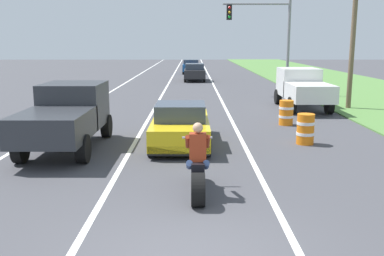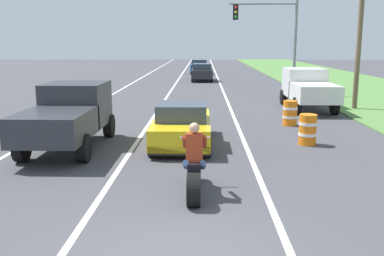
{
  "view_description": "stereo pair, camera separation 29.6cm",
  "coord_description": "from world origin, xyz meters",
  "px_view_note": "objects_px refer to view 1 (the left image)",
  "views": [
    {
      "loc": [
        0.1,
        -6.09,
        3.28
      ],
      "look_at": [
        0.11,
        5.5,
        1.0
      ],
      "focal_mm": 40.79,
      "sensor_mm": 36.0,
      "label": 1
    },
    {
      "loc": [
        0.4,
        -6.08,
        3.28
      ],
      "look_at": [
        0.11,
        5.5,
        1.0
      ],
      "focal_mm": 40.79,
      "sensor_mm": 36.0,
      "label": 2
    }
  ],
  "objects_px": {
    "pickup_truck_right_shoulder_white": "(302,87)",
    "construction_barrel_nearest": "(305,129)",
    "construction_barrel_mid": "(286,113)",
    "distant_car_far_ahead": "(194,72)",
    "traffic_light_mast_near": "(268,31)",
    "distant_car_further_ahead": "(191,66)",
    "pickup_truck_left_lane_dark_grey": "(66,114)",
    "sports_car_yellow": "(180,125)",
    "motorcycle_with_rider": "(197,170)"
  },
  "relations": [
    {
      "from": "construction_barrel_nearest",
      "to": "distant_car_further_ahead",
      "type": "bearing_deg",
      "value": 96.6
    },
    {
      "from": "distant_car_further_ahead",
      "to": "construction_barrel_mid",
      "type": "bearing_deg",
      "value": -82.49
    },
    {
      "from": "pickup_truck_left_lane_dark_grey",
      "to": "distant_car_far_ahead",
      "type": "distance_m",
      "value": 24.97
    },
    {
      "from": "construction_barrel_mid",
      "to": "distant_car_far_ahead",
      "type": "xyz_separation_m",
      "value": [
        -3.57,
        20.58,
        0.27
      ]
    },
    {
      "from": "construction_barrel_mid",
      "to": "pickup_truck_left_lane_dark_grey",
      "type": "bearing_deg",
      "value": -152.2
    },
    {
      "from": "construction_barrel_nearest",
      "to": "distant_car_far_ahead",
      "type": "bearing_deg",
      "value": 98.26
    },
    {
      "from": "traffic_light_mast_near",
      "to": "distant_car_far_ahead",
      "type": "bearing_deg",
      "value": 113.79
    },
    {
      "from": "pickup_truck_right_shoulder_white",
      "to": "construction_barrel_mid",
      "type": "bearing_deg",
      "value": -111.56
    },
    {
      "from": "distant_car_far_ahead",
      "to": "distant_car_further_ahead",
      "type": "distance_m",
      "value": 9.03
    },
    {
      "from": "construction_barrel_mid",
      "to": "construction_barrel_nearest",
      "type": "bearing_deg",
      "value": -91.5
    },
    {
      "from": "pickup_truck_right_shoulder_white",
      "to": "traffic_light_mast_near",
      "type": "bearing_deg",
      "value": 97.32
    },
    {
      "from": "sports_car_yellow",
      "to": "distant_car_further_ahead",
      "type": "relative_size",
      "value": 1.08
    },
    {
      "from": "pickup_truck_right_shoulder_white",
      "to": "construction_barrel_mid",
      "type": "relative_size",
      "value": 4.8
    },
    {
      "from": "pickup_truck_right_shoulder_white",
      "to": "distant_car_further_ahead",
      "type": "relative_size",
      "value": 1.2
    },
    {
      "from": "construction_barrel_mid",
      "to": "distant_car_far_ahead",
      "type": "relative_size",
      "value": 0.25
    },
    {
      "from": "pickup_truck_left_lane_dark_grey",
      "to": "sports_car_yellow",
      "type": "bearing_deg",
      "value": 9.98
    },
    {
      "from": "sports_car_yellow",
      "to": "traffic_light_mast_near",
      "type": "xyz_separation_m",
      "value": [
        5.12,
        13.76,
        3.34
      ]
    },
    {
      "from": "motorcycle_with_rider",
      "to": "sports_car_yellow",
      "type": "xyz_separation_m",
      "value": [
        -0.49,
        4.88,
        0.04
      ]
    },
    {
      "from": "pickup_truck_right_shoulder_white",
      "to": "distant_car_further_ahead",
      "type": "height_order",
      "value": "pickup_truck_right_shoulder_white"
    },
    {
      "from": "traffic_light_mast_near",
      "to": "construction_barrel_mid",
      "type": "bearing_deg",
      "value": -95.25
    },
    {
      "from": "traffic_light_mast_near",
      "to": "distant_car_far_ahead",
      "type": "xyz_separation_m",
      "value": [
        -4.52,
        10.25,
        -3.2
      ]
    },
    {
      "from": "construction_barrel_mid",
      "to": "distant_car_further_ahead",
      "type": "xyz_separation_m",
      "value": [
        -3.9,
        29.61,
        0.27
      ]
    },
    {
      "from": "distant_car_far_ahead",
      "to": "pickup_truck_right_shoulder_white",
      "type": "bearing_deg",
      "value": -71.96
    },
    {
      "from": "traffic_light_mast_near",
      "to": "distant_car_further_ahead",
      "type": "distance_m",
      "value": 20.13
    },
    {
      "from": "motorcycle_with_rider",
      "to": "pickup_truck_left_lane_dark_grey",
      "type": "bearing_deg",
      "value": 133.13
    },
    {
      "from": "pickup_truck_right_shoulder_white",
      "to": "distant_car_far_ahead",
      "type": "distance_m",
      "value": 17.07
    },
    {
      "from": "traffic_light_mast_near",
      "to": "distant_car_far_ahead",
      "type": "distance_m",
      "value": 11.65
    },
    {
      "from": "distant_car_far_ahead",
      "to": "distant_car_further_ahead",
      "type": "height_order",
      "value": "same"
    },
    {
      "from": "traffic_light_mast_near",
      "to": "construction_barrel_mid",
      "type": "relative_size",
      "value": 6.0
    },
    {
      "from": "pickup_truck_left_lane_dark_grey",
      "to": "construction_barrel_mid",
      "type": "distance_m",
      "value": 8.69
    },
    {
      "from": "pickup_truck_left_lane_dark_grey",
      "to": "distant_car_further_ahead",
      "type": "relative_size",
      "value": 1.2
    },
    {
      "from": "pickup_truck_left_lane_dark_grey",
      "to": "construction_barrel_nearest",
      "type": "bearing_deg",
      "value": 5.03
    },
    {
      "from": "pickup_truck_right_shoulder_white",
      "to": "distant_car_further_ahead",
      "type": "xyz_separation_m",
      "value": [
        -5.62,
        25.26,
        -0.33
      ]
    },
    {
      "from": "construction_barrel_nearest",
      "to": "pickup_truck_left_lane_dark_grey",
      "type": "bearing_deg",
      "value": -174.97
    },
    {
      "from": "construction_barrel_nearest",
      "to": "distant_car_far_ahead",
      "type": "distance_m",
      "value": 24.21
    },
    {
      "from": "sports_car_yellow",
      "to": "distant_car_far_ahead",
      "type": "height_order",
      "value": "distant_car_far_ahead"
    },
    {
      "from": "distant_car_far_ahead",
      "to": "construction_barrel_mid",
      "type": "bearing_deg",
      "value": -80.17
    },
    {
      "from": "distant_car_far_ahead",
      "to": "pickup_truck_left_lane_dark_grey",
      "type": "bearing_deg",
      "value": -99.46
    },
    {
      "from": "construction_barrel_nearest",
      "to": "pickup_truck_right_shoulder_white",
      "type": "bearing_deg",
      "value": 76.84
    },
    {
      "from": "motorcycle_with_rider",
      "to": "sports_car_yellow",
      "type": "height_order",
      "value": "motorcycle_with_rider"
    },
    {
      "from": "distant_car_far_ahead",
      "to": "distant_car_further_ahead",
      "type": "relative_size",
      "value": 1.0
    },
    {
      "from": "pickup_truck_right_shoulder_white",
      "to": "construction_barrel_nearest",
      "type": "relative_size",
      "value": 4.8
    },
    {
      "from": "motorcycle_with_rider",
      "to": "construction_barrel_nearest",
      "type": "bearing_deg",
      "value": 53.99
    },
    {
      "from": "pickup_truck_right_shoulder_white",
      "to": "construction_barrel_nearest",
      "type": "height_order",
      "value": "pickup_truck_right_shoulder_white"
    },
    {
      "from": "traffic_light_mast_near",
      "to": "distant_car_further_ahead",
      "type": "height_order",
      "value": "traffic_light_mast_near"
    },
    {
      "from": "sports_car_yellow",
      "to": "traffic_light_mast_near",
      "type": "bearing_deg",
      "value": 69.61
    },
    {
      "from": "motorcycle_with_rider",
      "to": "construction_barrel_mid",
      "type": "bearing_deg",
      "value": 66.15
    },
    {
      "from": "pickup_truck_left_lane_dark_grey",
      "to": "traffic_light_mast_near",
      "type": "distance_m",
      "value": 17.01
    },
    {
      "from": "traffic_light_mast_near",
      "to": "construction_barrel_mid",
      "type": "distance_m",
      "value": 10.94
    },
    {
      "from": "distant_car_far_ahead",
      "to": "sports_car_yellow",
      "type": "bearing_deg",
      "value": -91.43
    }
  ]
}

